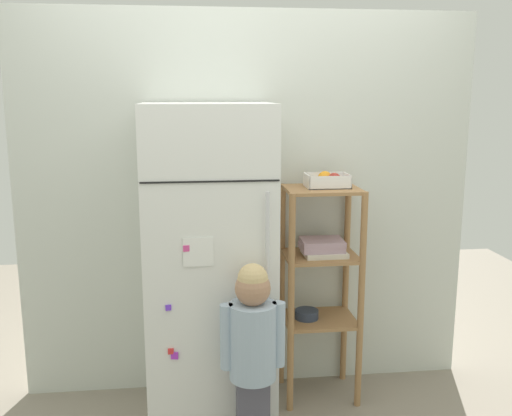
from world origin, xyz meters
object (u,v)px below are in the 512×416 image
object	(u,v)px
child_standing	(253,341)
fruit_bin	(328,181)
refrigerator	(210,265)
pantry_shelf_unit	(320,270)

from	to	relation	value
child_standing	fruit_bin	world-z (taller)	fruit_bin
refrigerator	child_standing	distance (m)	0.51
fruit_bin	refrigerator	bearing A→B (deg)	-169.34
pantry_shelf_unit	child_standing	bearing A→B (deg)	-131.13
refrigerator	fruit_bin	size ratio (longest dim) A/B	7.22
refrigerator	fruit_bin	xyz separation A→B (m)	(0.66, 0.12, 0.42)
pantry_shelf_unit	fruit_bin	xyz separation A→B (m)	(0.04, 0.02, 0.51)
refrigerator	fruit_bin	world-z (taller)	refrigerator
pantry_shelf_unit	fruit_bin	distance (m)	0.51
child_standing	pantry_shelf_unit	xyz separation A→B (m)	(0.44, 0.50, 0.17)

